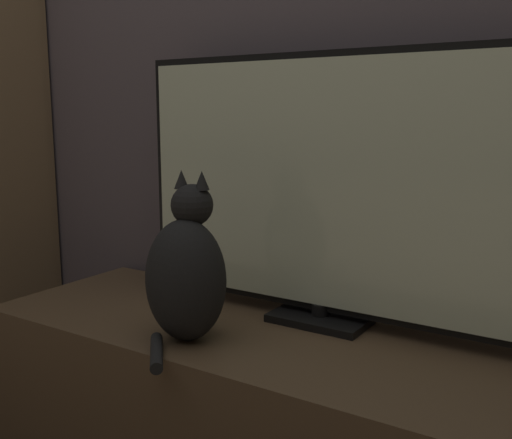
{
  "coord_description": "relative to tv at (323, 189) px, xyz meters",
  "views": [
    {
      "loc": [
        0.78,
        -0.3,
        0.97
      ],
      "look_at": [
        0.01,
        0.91,
        0.71
      ],
      "focal_mm": 42.0,
      "sensor_mm": 36.0,
      "label": 1
    }
  ],
  "objects": [
    {
      "name": "tv",
      "position": [
        0.0,
        0.0,
        0.0
      ],
      "size": [
        1.09,
        0.15,
        0.69
      ],
      "color": "black",
      "rests_on": "tv_stand"
    },
    {
      "name": "tv_stand",
      "position": [
        -0.11,
        -0.14,
        -0.56
      ],
      "size": [
        1.47,
        0.54,
        0.43
      ],
      "color": "brown",
      "rests_on": "ground_plane"
    },
    {
      "name": "cat",
      "position": [
        -0.22,
        -0.28,
        -0.19
      ],
      "size": [
        0.22,
        0.31,
        0.41
      ],
      "rotation": [
        0.0,
        0.0,
        0.13
      ],
      "color": "black",
      "rests_on": "tv_stand"
    }
  ]
}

